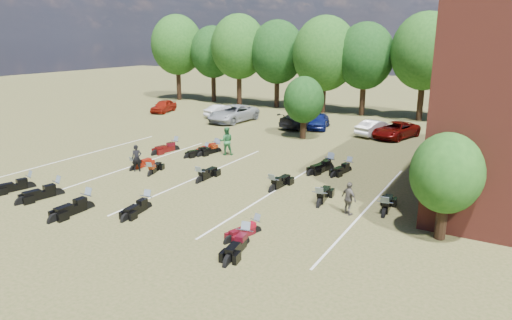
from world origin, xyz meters
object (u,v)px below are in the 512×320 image
Objects in this scene: person_black at (137,158)px; person_grey at (349,199)px; car_0 at (164,106)px; motorcycle_0 at (58,195)px; motorcycle_7 at (134,170)px; car_4 at (319,121)px; motorcycle_3 at (88,209)px; person_green at (226,141)px; motorcycle_14 at (175,150)px.

person_black is 13.40m from person_grey.
car_0 is 1.56× the size of motorcycle_0.
car_0 reaches higher than motorcycle_7.
motorcycle_7 is at bearing 101.26° from motorcycle_0.
person_grey is 0.74× the size of motorcycle_7.
car_4 is 23.72m from motorcycle_3.
car_0 is 32.54m from person_grey.
person_green is 4.12m from motorcycle_14.
car_4 is 20.28m from person_grey.
motorcycle_3 is 6.50m from motorcycle_7.
person_grey is 0.63× the size of motorcycle_14.
motorcycle_3 is (2.39, -5.81, -0.82)m from person_black.
car_4 is at bearing 86.02° from motorcycle_3.
motorcycle_14 reaches higher than motorcycle_7.
car_0 is 26.59m from motorcycle_0.
car_0 is 1.85× the size of motorcycle_7.
car_0 is 0.97× the size of car_4.
car_4 reaches higher than motorcycle_14.
motorcycle_0 is at bearing 42.97° from person_green.
person_green reaches higher than person_black.
person_grey is at bearing -78.64° from car_4.
person_grey reaches higher than motorcycle_7.
motorcycle_7 is at bearing 28.25° from person_grey.
person_black is 6.34m from motorcycle_3.
motorcycle_3 is 1.02× the size of motorcycle_14.
motorcycle_0 is 0.99× the size of motorcycle_3.
motorcycle_14 is at bearing 110.09° from motorcycle_3.
car_4 is 1.60× the size of motorcycle_0.
motorcycle_14 is at bearing -21.59° from person_green.
motorcycle_3 reaches higher than motorcycle_0.
car_4 is at bearing 75.11° from motorcycle_14.
person_green is (-1.99, -11.80, 0.30)m from car_4.
person_green is at bearing 90.54° from motorcycle_3.
motorcycle_3 is 11.74m from motorcycle_14.
motorcycle_3 is at bearing 56.39° from person_grey.
car_0 is 1.99× the size of person_green.
motorcycle_0 reaches higher than motorcycle_7.
person_grey is 14.75m from motorcycle_0.
person_green is at bearing -0.31° from person_grey.
person_grey is 13.81m from motorcycle_7.
person_black is 0.91m from motorcycle_7.
motorcycle_3 is at bearing 57.51° from person_green.
motorcycle_7 is at bearing 128.95° from person_black.
car_0 is 17.50m from motorcycle_14.
person_black reaches higher than motorcycle_14.
motorcycle_14 is at bearing 63.42° from person_black.
motorcycle_14 is (-0.90, 10.53, 0.00)m from motorcycle_0.
person_black is 6.51m from person_green.
person_grey reaches higher than motorcycle_14.
motorcycle_3 is at bearing 117.92° from motorcycle_7.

